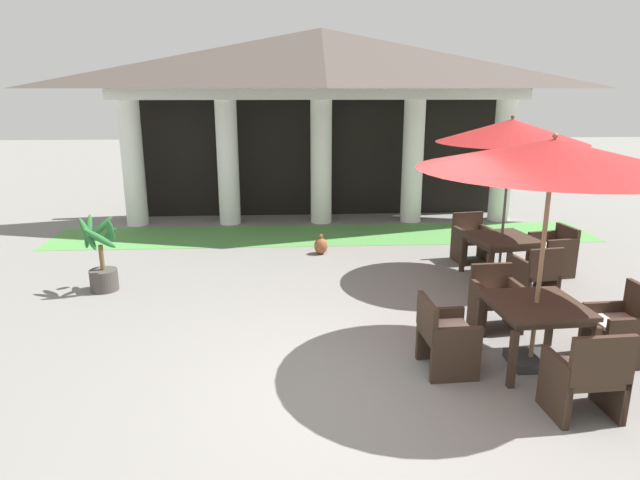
{
  "coord_description": "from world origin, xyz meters",
  "views": [
    {
      "loc": [
        -0.76,
        -5.12,
        3.04
      ],
      "look_at": [
        -0.3,
        2.8,
        0.86
      ],
      "focal_mm": 31.09,
      "sensor_mm": 36.0,
      "label": 1
    }
  ],
  "objects_px": {
    "patio_umbrella_mid_left": "(511,132)",
    "potted_palm_left_edge": "(102,264)",
    "patio_table_near_foreground": "(536,311)",
    "terracotta_urn": "(321,246)",
    "patio_chair_near_foreground_south": "(587,377)",
    "patio_table_mid_left": "(501,242)",
    "patio_chair_mid_left_south": "(535,274)",
    "patio_chair_mid_left_north": "(472,239)",
    "patio_chair_near_foreground_west": "(445,336)",
    "patio_umbrella_near_foreground": "(553,157)",
    "patio_chair_mid_left_east": "(553,251)",
    "patio_chair_near_foreground_north": "(495,300)",
    "patio_chair_near_foreground_east": "(619,328)"
  },
  "relations": [
    {
      "from": "patio_chair_near_foreground_west",
      "to": "patio_chair_mid_left_north",
      "type": "relative_size",
      "value": 0.98
    },
    {
      "from": "patio_chair_near_foreground_east",
      "to": "patio_table_mid_left",
      "type": "distance_m",
      "value": 2.92
    },
    {
      "from": "patio_chair_near_foreground_north",
      "to": "patio_chair_mid_left_south",
      "type": "relative_size",
      "value": 0.96
    },
    {
      "from": "patio_chair_near_foreground_north",
      "to": "terracotta_urn",
      "type": "height_order",
      "value": "patio_chair_near_foreground_north"
    },
    {
      "from": "patio_chair_near_foreground_north",
      "to": "patio_chair_near_foreground_south",
      "type": "relative_size",
      "value": 0.89
    },
    {
      "from": "patio_chair_near_foreground_west",
      "to": "patio_chair_near_foreground_south",
      "type": "height_order",
      "value": "patio_chair_near_foreground_south"
    },
    {
      "from": "patio_chair_near_foreground_south",
      "to": "patio_chair_mid_left_south",
      "type": "relative_size",
      "value": 1.08
    },
    {
      "from": "patio_umbrella_mid_left",
      "to": "terracotta_urn",
      "type": "xyz_separation_m",
      "value": [
        -2.87,
        1.56,
        -2.22
      ]
    },
    {
      "from": "patio_table_near_foreground",
      "to": "patio_chair_mid_left_north",
      "type": "xyz_separation_m",
      "value": [
        0.59,
        3.93,
        -0.25
      ]
    },
    {
      "from": "patio_table_near_foreground",
      "to": "patio_chair_near_foreground_south",
      "type": "relative_size",
      "value": 1.1
    },
    {
      "from": "patio_chair_near_foreground_west",
      "to": "patio_chair_mid_left_east",
      "type": "bearing_deg",
      "value": 136.0
    },
    {
      "from": "patio_chair_mid_left_north",
      "to": "patio_chair_near_foreground_west",
      "type": "bearing_deg",
      "value": 58.92
    },
    {
      "from": "patio_table_mid_left",
      "to": "patio_chair_mid_left_south",
      "type": "bearing_deg",
      "value": -80.96
    },
    {
      "from": "patio_chair_near_foreground_north",
      "to": "patio_chair_near_foreground_south",
      "type": "xyz_separation_m",
      "value": [
        0.11,
        -2.06,
        0.03
      ]
    },
    {
      "from": "patio_table_mid_left",
      "to": "terracotta_urn",
      "type": "distance_m",
      "value": 3.29
    },
    {
      "from": "patio_chair_mid_left_south",
      "to": "patio_chair_near_foreground_north",
      "type": "bearing_deg",
      "value": -143.95
    },
    {
      "from": "patio_chair_near_foreground_east",
      "to": "patio_chair_mid_left_north",
      "type": "bearing_deg",
      "value": 3.42
    },
    {
      "from": "terracotta_urn",
      "to": "patio_chair_near_foreground_south",
      "type": "bearing_deg",
      "value": -68.53
    },
    {
      "from": "patio_chair_mid_left_east",
      "to": "potted_palm_left_edge",
      "type": "relative_size",
      "value": 0.68
    },
    {
      "from": "patio_umbrella_near_foreground",
      "to": "patio_chair_mid_left_east",
      "type": "bearing_deg",
      "value": 61.18
    },
    {
      "from": "patio_umbrella_near_foreground",
      "to": "patio_umbrella_mid_left",
      "type": "relative_size",
      "value": 1.05
    },
    {
      "from": "patio_table_near_foreground",
      "to": "patio_chair_mid_left_east",
      "type": "relative_size",
      "value": 1.24
    },
    {
      "from": "patio_table_near_foreground",
      "to": "patio_chair_near_foreground_north",
      "type": "bearing_deg",
      "value": 93.14
    },
    {
      "from": "patio_chair_near_foreground_south",
      "to": "patio_umbrella_mid_left",
      "type": "xyz_separation_m",
      "value": [
        0.68,
        3.99,
        1.96
      ]
    },
    {
      "from": "patio_umbrella_mid_left",
      "to": "patio_chair_mid_left_north",
      "type": "bearing_deg",
      "value": 99.04
    },
    {
      "from": "patio_umbrella_mid_left",
      "to": "patio_chair_mid_left_north",
      "type": "height_order",
      "value": "patio_umbrella_mid_left"
    },
    {
      "from": "patio_chair_mid_left_north",
      "to": "patio_chair_mid_left_south",
      "type": "bearing_deg",
      "value": 90.0
    },
    {
      "from": "patio_chair_near_foreground_east",
      "to": "patio_chair_mid_left_north",
      "type": "distance_m",
      "value": 3.9
    },
    {
      "from": "patio_chair_near_foreground_south",
      "to": "patio_chair_near_foreground_west",
      "type": "bearing_deg",
      "value": 134.82
    },
    {
      "from": "patio_umbrella_near_foreground",
      "to": "patio_chair_mid_left_east",
      "type": "relative_size",
      "value": 3.39
    },
    {
      "from": "patio_chair_mid_left_south",
      "to": "potted_palm_left_edge",
      "type": "relative_size",
      "value": 0.7
    },
    {
      "from": "patio_table_mid_left",
      "to": "patio_chair_near_foreground_west",
      "type": "bearing_deg",
      "value": -120.43
    },
    {
      "from": "patio_chair_near_foreground_west",
      "to": "patio_chair_mid_left_north",
      "type": "bearing_deg",
      "value": 154.82
    },
    {
      "from": "patio_table_mid_left",
      "to": "patio_chair_mid_left_north",
      "type": "bearing_deg",
      "value": 99.04
    },
    {
      "from": "patio_chair_mid_left_south",
      "to": "terracotta_urn",
      "type": "height_order",
      "value": "patio_chair_mid_left_south"
    },
    {
      "from": "patio_table_near_foreground",
      "to": "patio_umbrella_mid_left",
      "type": "bearing_deg",
      "value": 75.93
    },
    {
      "from": "patio_umbrella_near_foreground",
      "to": "patio_chair_mid_left_south",
      "type": "xyz_separation_m",
      "value": [
        0.89,
        1.98,
        -1.97
      ]
    },
    {
      "from": "patio_chair_near_foreground_east",
      "to": "patio_table_mid_left",
      "type": "bearing_deg",
      "value": 2.59
    },
    {
      "from": "terracotta_urn",
      "to": "patio_chair_near_foreground_west",
      "type": "bearing_deg",
      "value": -76.49
    },
    {
      "from": "patio_table_near_foreground",
      "to": "potted_palm_left_edge",
      "type": "bearing_deg",
      "value": 153.92
    },
    {
      "from": "patio_chair_near_foreground_east",
      "to": "patio_umbrella_mid_left",
      "type": "distance_m",
      "value": 3.52
    },
    {
      "from": "patio_chair_near_foreground_north",
      "to": "patio_chair_mid_left_south",
      "type": "bearing_deg",
      "value": -138.05
    },
    {
      "from": "patio_table_near_foreground",
      "to": "potted_palm_left_edge",
      "type": "height_order",
      "value": "potted_palm_left_edge"
    },
    {
      "from": "patio_chair_near_foreground_north",
      "to": "patio_chair_mid_left_south",
      "type": "xyz_separation_m",
      "value": [
        0.95,
        0.95,
        0.01
      ]
    },
    {
      "from": "patio_table_mid_left",
      "to": "potted_palm_left_edge",
      "type": "relative_size",
      "value": 0.91
    },
    {
      "from": "patio_umbrella_mid_left",
      "to": "potted_palm_left_edge",
      "type": "relative_size",
      "value": 2.19
    },
    {
      "from": "patio_chair_mid_left_south",
      "to": "potted_palm_left_edge",
      "type": "bearing_deg",
      "value": 164.24
    },
    {
      "from": "patio_umbrella_mid_left",
      "to": "potted_palm_left_edge",
      "type": "bearing_deg",
      "value": -178.15
    },
    {
      "from": "patio_chair_near_foreground_north",
      "to": "patio_chair_mid_left_south",
      "type": "height_order",
      "value": "patio_chair_mid_left_south"
    },
    {
      "from": "patio_table_near_foreground",
      "to": "patio_chair_mid_left_east",
      "type": "xyz_separation_m",
      "value": [
        1.71,
        3.11,
        -0.25
      ]
    }
  ]
}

